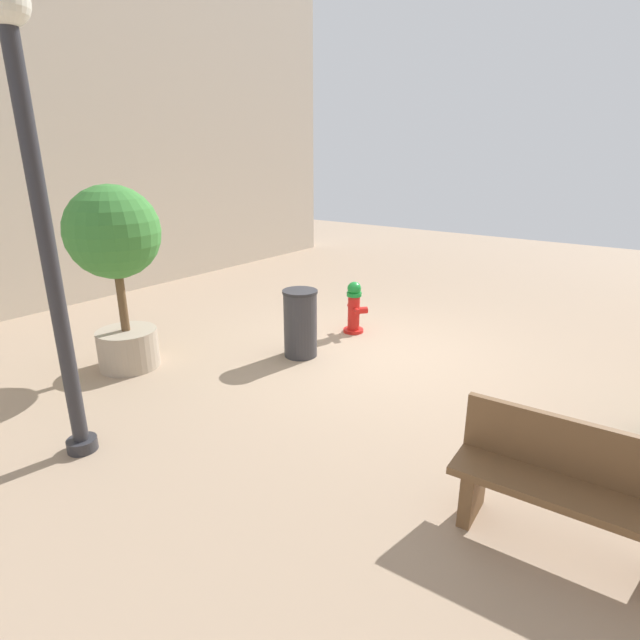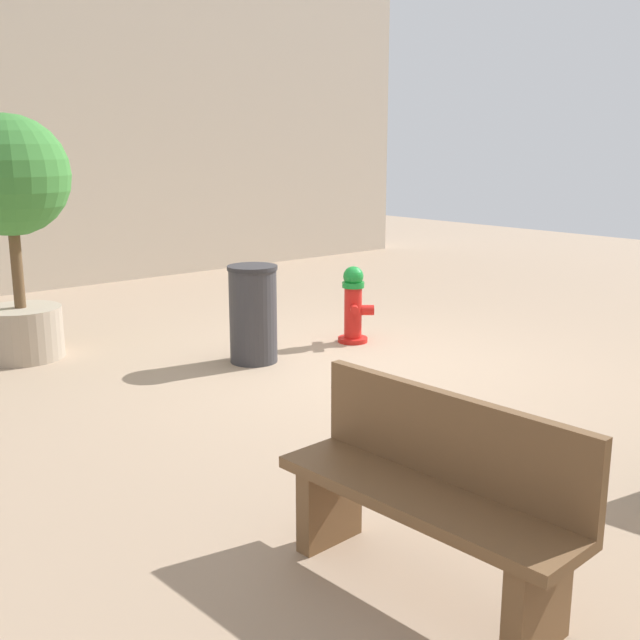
# 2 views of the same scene
# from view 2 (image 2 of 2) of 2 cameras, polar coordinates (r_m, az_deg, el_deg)

# --- Properties ---
(ground_plane) EXTENTS (23.40, 23.40, 0.00)m
(ground_plane) POSITION_cam_2_polar(r_m,az_deg,el_deg) (7.42, 3.21, -3.53)
(ground_plane) COLOR tan
(fire_hydrant) EXTENTS (0.38, 0.37, 0.83)m
(fire_hydrant) POSITION_cam_2_polar(r_m,az_deg,el_deg) (8.27, 2.51, 1.15)
(fire_hydrant) COLOR red
(fire_hydrant) RESTS_ON ground_plane
(bench_far) EXTENTS (1.59, 0.51, 0.95)m
(bench_far) POSITION_cam_2_polar(r_m,az_deg,el_deg) (3.77, 8.29, -12.49)
(bench_far) COLOR brown
(bench_far) RESTS_ON ground_plane
(planter_tree) EXTENTS (1.16, 1.16, 2.39)m
(planter_tree) POSITION_cam_2_polar(r_m,az_deg,el_deg) (8.04, -21.95, 8.07)
(planter_tree) COLOR tan
(planter_tree) RESTS_ON ground_plane
(trash_bin) EXTENTS (0.49, 0.49, 0.96)m
(trash_bin) POSITION_cam_2_polar(r_m,az_deg,el_deg) (7.52, -4.98, 0.45)
(trash_bin) COLOR #38383D
(trash_bin) RESTS_ON ground_plane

